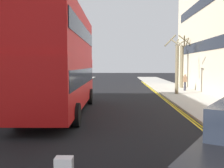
{
  "coord_description": "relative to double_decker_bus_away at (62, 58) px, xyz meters",
  "views": [
    {
      "loc": [
        0.89,
        -1.04,
        2.66
      ],
      "look_at": [
        0.5,
        11.0,
        1.8
      ],
      "focal_mm": 42.82,
      "sensor_mm": 36.0,
      "label": 1
    }
  ],
  "objects": [
    {
      "name": "pedestrian_far",
      "position": [
        9.58,
        11.86,
        -2.04
      ],
      "size": [
        0.34,
        0.22,
        1.62
      ],
      "color": "#2D2D38",
      "rests_on": "sidewalk_right"
    },
    {
      "name": "kerb_line_inner",
      "position": [
        6.58,
        0.45,
        -3.03
      ],
      "size": [
        0.1,
        56.0,
        0.01
      ],
      "primitive_type": "cube",
      "color": "yellow",
      "rests_on": "ground"
    },
    {
      "name": "kerb_line_outer",
      "position": [
        6.74,
        0.45,
        -3.03
      ],
      "size": [
        0.1,
        56.0,
        0.01
      ],
      "primitive_type": "cube",
      "color": "yellow",
      "rests_on": "ground"
    },
    {
      "name": "sidewalk_left",
      "position": [
        -4.16,
        2.45,
        -2.96
      ],
      "size": [
        4.0,
        80.0,
        0.14
      ],
      "primitive_type": "cube",
      "color": "#ADA89E",
      "rests_on": "ground"
    },
    {
      "name": "sidewalk_right",
      "position": [
        8.84,
        2.45,
        -2.96
      ],
      "size": [
        4.0,
        80.0,
        0.14
      ],
      "primitive_type": "cube",
      "color": "#ADA89E",
      "rests_on": "ground"
    },
    {
      "name": "double_decker_bus_away",
      "position": [
        0.0,
        0.0,
        0.0
      ],
      "size": [
        3.0,
        10.87,
        5.64
      ],
      "color": "red",
      "rests_on": "ground"
    },
    {
      "name": "street_tree_mid",
      "position": [
        8.13,
        8.89,
        -0.44
      ],
      "size": [
        1.9,
        1.88,
        5.27
      ],
      "color": "#6B6047",
      "rests_on": "sidewalk_right"
    },
    {
      "name": "street_tree_far",
      "position": [
        10.02,
        15.37,
        -0.23
      ],
      "size": [
        1.75,
        1.76,
        5.75
      ],
      "color": "#6B6047",
      "rests_on": "sidewalk_right"
    }
  ]
}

